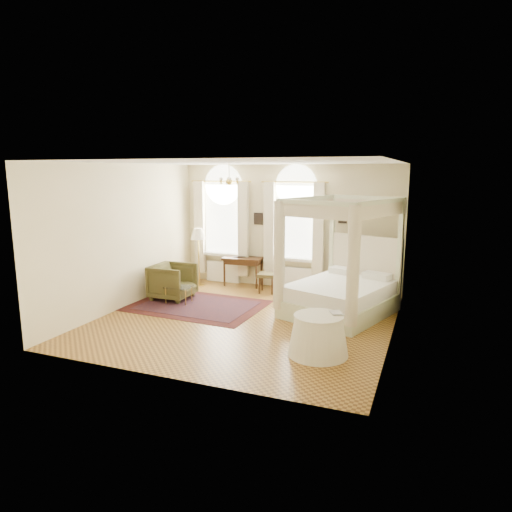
{
  "coord_description": "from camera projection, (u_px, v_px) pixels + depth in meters",
  "views": [
    {
      "loc": [
        3.62,
        -8.6,
        3.13
      ],
      "look_at": [
        0.09,
        0.4,
        1.32
      ],
      "focal_mm": 32.0,
      "sensor_mm": 36.0,
      "label": 1
    }
  ],
  "objects": [
    {
      "name": "ground",
      "position": [
        245.0,
        320.0,
        9.74
      ],
      "size": [
        6.0,
        6.0,
        0.0
      ],
      "primitive_type": "plane",
      "color": "olive",
      "rests_on": "ground"
    },
    {
      "name": "room_walls",
      "position": [
        245.0,
        228.0,
        9.38
      ],
      "size": [
        6.0,
        6.0,
        6.0
      ],
      "color": "#FBEABF",
      "rests_on": "ground"
    },
    {
      "name": "window_left",
      "position": [
        222.0,
        230.0,
        12.78
      ],
      "size": [
        1.62,
        0.27,
        3.29
      ],
      "color": "white",
      "rests_on": "room_walls"
    },
    {
      "name": "window_right",
      "position": [
        294.0,
        234.0,
        12.02
      ],
      "size": [
        1.62,
        0.27,
        3.29
      ],
      "color": "white",
      "rests_on": "room_walls"
    },
    {
      "name": "chandelier",
      "position": [
        229.0,
        181.0,
        10.63
      ],
      "size": [
        0.51,
        0.45,
        0.5
      ],
      "color": "#B6973C",
      "rests_on": "room_walls"
    },
    {
      "name": "wall_pictures",
      "position": [
        291.0,
        218.0,
        12.08
      ],
      "size": [
        2.54,
        0.03,
        0.39
      ],
      "color": "black",
      "rests_on": "room_walls"
    },
    {
      "name": "canopy_bed",
      "position": [
        340.0,
        289.0,
        10.02
      ],
      "size": [
        2.55,
        2.83,
        2.57
      ],
      "color": "beige",
      "rests_on": "ground"
    },
    {
      "name": "nightstand",
      "position": [
        378.0,
        288.0,
        11.29
      ],
      "size": [
        0.49,
        0.47,
        0.55
      ],
      "primitive_type": "cube",
      "rotation": [
        0.0,
        0.0,
        -0.39
      ],
      "color": "#3B2410",
      "rests_on": "ground"
    },
    {
      "name": "nightstand_lamp",
      "position": [
        379.0,
        266.0,
        11.23
      ],
      "size": [
        0.3,
        0.3,
        0.43
      ],
      "color": "#B6973C",
      "rests_on": "nightstand"
    },
    {
      "name": "writing_desk",
      "position": [
        243.0,
        262.0,
        12.52
      ],
      "size": [
        1.09,
        0.6,
        0.8
      ],
      "color": "#3B2410",
      "rests_on": "ground"
    },
    {
      "name": "laptop",
      "position": [
        240.0,
        256.0,
        12.56
      ],
      "size": [
        0.39,
        0.31,
        0.03
      ],
      "primitive_type": "imported",
      "rotation": [
        0.0,
        0.0,
        3.46
      ],
      "color": "black",
      "rests_on": "writing_desk"
    },
    {
      "name": "stool",
      "position": [
        267.0,
        276.0,
        11.85
      ],
      "size": [
        0.51,
        0.51,
        0.51
      ],
      "color": "#41351C",
      "rests_on": "ground"
    },
    {
      "name": "armchair",
      "position": [
        173.0,
        281.0,
        11.27
      ],
      "size": [
        0.98,
        0.95,
        0.88
      ],
      "primitive_type": "imported",
      "rotation": [
        0.0,
        0.0,
        1.58
      ],
      "color": "#403B1B",
      "rests_on": "ground"
    },
    {
      "name": "coffee_table",
      "position": [
        179.0,
        288.0,
        10.92
      ],
      "size": [
        0.63,
        0.46,
        0.41
      ],
      "color": "white",
      "rests_on": "ground"
    },
    {
      "name": "floor_lamp",
      "position": [
        198.0,
        237.0,
        12.45
      ],
      "size": [
        0.41,
        0.41,
        1.59
      ],
      "color": "#B6973C",
      "rests_on": "ground"
    },
    {
      "name": "oriental_rug",
      "position": [
        197.0,
        305.0,
        10.75
      ],
      "size": [
        3.13,
        2.31,
        0.01
      ],
      "color": "#461510",
      "rests_on": "ground"
    },
    {
      "name": "side_table",
      "position": [
        318.0,
        335.0,
        7.83
      ],
      "size": [
        1.04,
        1.04,
        0.71
      ],
      "color": "white",
      "rests_on": "ground"
    },
    {
      "name": "book",
      "position": [
        331.0,
        313.0,
        7.85
      ],
      "size": [
        0.28,
        0.31,
        0.02
      ],
      "primitive_type": "imported",
      "rotation": [
        0.0,
        0.0,
        0.5
      ],
      "color": "black",
      "rests_on": "side_table"
    }
  ]
}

